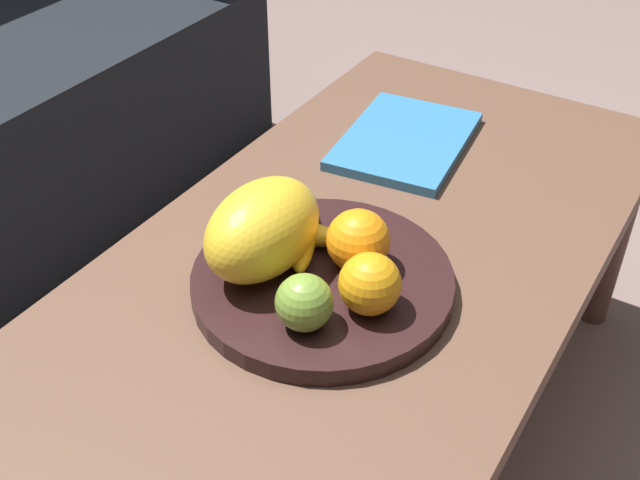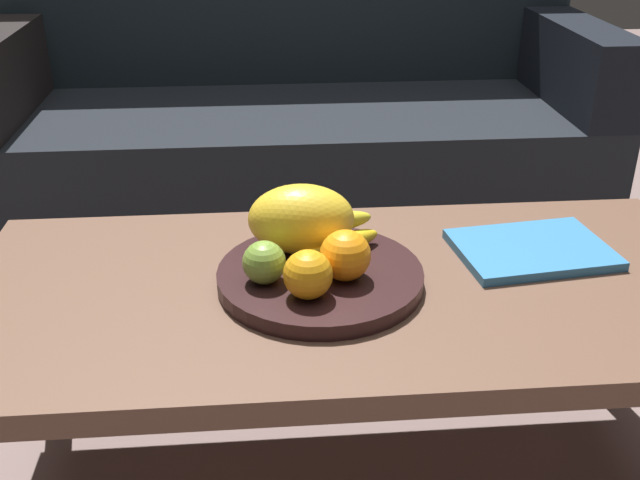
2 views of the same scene
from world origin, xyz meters
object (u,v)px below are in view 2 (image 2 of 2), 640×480
fruit_bowl (320,276)px  coffee_table (350,307)px  orange_front (345,255)px  apple_front (264,262)px  magazine (532,250)px  banana_bunch (335,236)px  orange_left (308,274)px  couch (293,130)px  melon_large_front (301,219)px

fruit_bowl → coffee_table: bearing=-4.2°
fruit_bowl → orange_front: bearing=-42.4°
apple_front → magazine: (0.45, 0.10, -0.05)m
coffee_table → fruit_bowl: 0.07m
banana_bunch → apple_front: bearing=-140.7°
coffee_table → fruit_bowl: fruit_bowl is taller
fruit_bowl → orange_left: 0.10m
couch → melon_large_front: size_ratio=10.00×
orange_front → banana_bunch: bearing=93.9°
couch → orange_left: bearing=-91.8°
apple_front → orange_front: bearing=0.4°
coffee_table → orange_front: orange_front is taller
orange_left → magazine: orange_left is taller
orange_left → apple_front: orange_left is taller
orange_left → banana_bunch: size_ratio=0.43×
fruit_bowl → magazine: (0.36, 0.07, -0.00)m
couch → orange_front: bearing=-88.8°
orange_left → apple_front: size_ratio=1.10×
coffee_table → magazine: bearing=12.7°
orange_front → apple_front: (-0.12, -0.00, -0.01)m
coffee_table → fruit_bowl: (-0.05, 0.00, 0.06)m
orange_left → banana_bunch: 0.15m
orange_front → banana_bunch: 0.09m
apple_front → coffee_table: bearing=12.4°
apple_front → orange_left: bearing=-37.7°
coffee_table → fruit_bowl: size_ratio=3.76×
coffee_table → apple_front: bearing=-167.6°
coffee_table → couch: bearing=91.9°
melon_large_front → orange_left: 0.15m
orange_front → apple_front: 0.12m
orange_left → magazine: bearing=20.9°
orange_front → apple_front: bearing=-179.6°
coffee_table → magazine: magazine is taller
couch → banana_bunch: 1.04m
melon_large_front → apple_front: size_ratio=2.59×
orange_left → fruit_bowl: bearing=73.4°
coffee_table → magazine: size_ratio=4.83×
couch → fruit_bowl: size_ratio=5.30×
couch → orange_front: couch is taller
couch → orange_left: (-0.04, -1.17, 0.17)m
melon_large_front → magazine: melon_large_front is taller
coffee_table → apple_front: size_ratio=18.37×
coffee_table → banana_bunch: size_ratio=7.23×
orange_front → banana_bunch: size_ratio=0.47×
coffee_table → banana_bunch: banana_bunch is taller
orange_left → apple_front: (-0.06, 0.05, -0.00)m
magazine → melon_large_front: bearing=173.3°
couch → fruit_bowl: couch is taller
fruit_bowl → apple_front: size_ratio=4.89×
fruit_bowl → banana_bunch: size_ratio=1.92×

